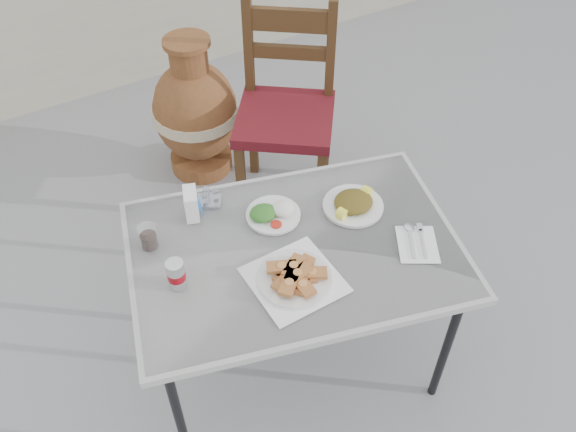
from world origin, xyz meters
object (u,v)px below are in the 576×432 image
terracotta_urn (196,112)px  napkin_holder (191,204)px  pide_plate (294,275)px  salad_chopped_plate (353,203)px  soda_can (176,274)px  cola_glass (149,238)px  cafe_table (295,256)px  salad_rice_plate (273,213)px  chair (286,110)px  condiment_caddy (209,198)px

terracotta_urn → napkin_holder: bearing=-112.4°
pide_plate → salad_chopped_plate: (0.36, 0.19, -0.01)m
soda_can → cola_glass: size_ratio=1.17×
cafe_table → salad_chopped_plate: size_ratio=5.78×
salad_rice_plate → soda_can: bearing=-163.9°
cola_glass → chair: size_ratio=0.09×
salad_rice_plate → cola_glass: (-0.44, 0.08, 0.02)m
soda_can → napkin_holder: 0.32m
cafe_table → napkin_holder: size_ratio=11.66×
cafe_table → salad_rice_plate: salad_rice_plate is taller
pide_plate → salad_rice_plate: bearing=74.7°
condiment_caddy → cola_glass: bearing=-160.5°
cafe_table → pide_plate: 0.16m
salad_rice_plate → chair: 0.89m
salad_chopped_plate → cola_glass: bearing=165.2°
soda_can → napkin_holder: bearing=57.9°
soda_can → terracotta_urn: size_ratio=0.13×
soda_can → pide_plate: bearing=-26.9°
pide_plate → cola_glass: cola_glass is taller
cafe_table → cola_glass: cola_glass is taller
pide_plate → soda_can: (-0.34, 0.17, 0.03)m
condiment_caddy → terracotta_urn: (0.34, 0.98, -0.35)m
pide_plate → salad_chopped_plate: size_ratio=1.29×
terracotta_urn → condiment_caddy: bearing=-109.0°
cafe_table → chair: (0.48, 0.90, -0.11)m
condiment_caddy → salad_rice_plate: bearing=-46.7°
chair → terracotta_urn: bearing=162.1°
salad_rice_plate → soda_can: 0.44m
pide_plate → chair: chair is taller
soda_can → napkin_holder: napkin_holder is taller
terracotta_urn → salad_chopped_plate: bearing=-85.0°
soda_can → salad_chopped_plate: bearing=1.3°
chair → condiment_caddy: bearing=-103.1°
salad_chopped_plate → condiment_caddy: condiment_caddy is taller
salad_chopped_plate → cola_glass: (-0.71, 0.19, 0.02)m
condiment_caddy → terracotta_urn: size_ratio=0.14×
pide_plate → salad_rice_plate: size_ratio=1.45×
salad_rice_plate → condiment_caddy: 0.25m
cafe_table → condiment_caddy: (-0.16, 0.35, 0.07)m
napkin_holder → condiment_caddy: size_ratio=0.98×
cola_glass → salad_chopped_plate: bearing=-14.8°
chair → terracotta_urn: size_ratio=1.31×
cafe_table → condiment_caddy: bearing=115.2°
cafe_table → salad_chopped_plate: salad_chopped_plate is taller
salad_chopped_plate → napkin_holder: bearing=154.0°
salad_rice_plate → terracotta_urn: 1.22m
cola_glass → terracotta_urn: bearing=60.6°
cafe_table → pide_plate: (-0.07, -0.12, 0.07)m
cafe_table → pide_plate: size_ratio=4.50×
cola_glass → terracotta_urn: (0.60, 1.07, -0.37)m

